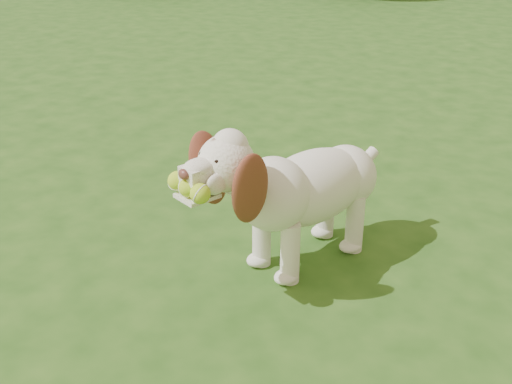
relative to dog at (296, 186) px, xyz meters
The scene contains 2 objects.
ground 0.42m from the dog, 62.77° to the right, with size 80.00×80.00×0.00m, color #214814.
dog is the anchor object (origin of this frame).
Camera 1 is at (0.97, -2.09, 1.53)m, focal length 45.00 mm.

